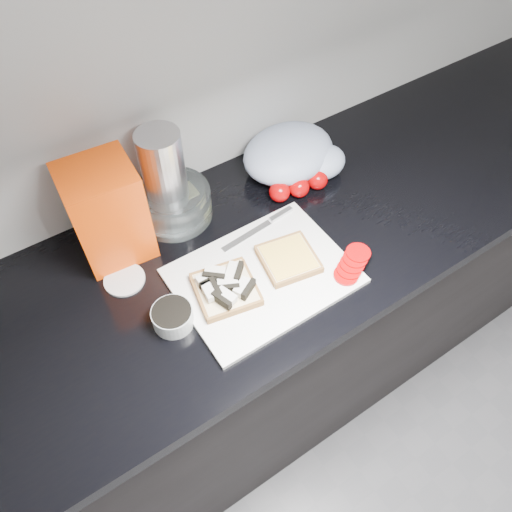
{
  "coord_description": "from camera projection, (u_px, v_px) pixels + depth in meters",
  "views": [
    {
      "loc": [
        -0.38,
        0.54,
        1.85
      ],
      "look_at": [
        0.01,
        1.13,
        0.95
      ],
      "focal_mm": 35.0,
      "sensor_mm": 36.0,
      "label": 1
    }
  ],
  "objects": [
    {
      "name": "base_cabinet",
      "position": [
        242.0,
        344.0,
        1.59
      ],
      "size": [
        3.5,
        0.6,
        0.86
      ],
      "primitive_type": "cube",
      "color": "black",
      "rests_on": "ground"
    },
    {
      "name": "countertop",
      "position": [
        238.0,
        258.0,
        1.23
      ],
      "size": [
        3.5,
        0.64,
        0.04
      ],
      "primitive_type": "cube",
      "color": "black",
      "rests_on": "base_cabinet"
    },
    {
      "name": "cutting_board",
      "position": [
        263.0,
        276.0,
        1.17
      ],
      "size": [
        0.4,
        0.3,
        0.01
      ],
      "primitive_type": "cube",
      "color": "white",
      "rests_on": "countertop"
    },
    {
      "name": "bread_left",
      "position": [
        225.0,
        288.0,
        1.12
      ],
      "size": [
        0.16,
        0.16,
        0.04
      ],
      "rotation": [
        0.0,
        0.0,
        -0.2
      ],
      "color": "beige",
      "rests_on": "cutting_board"
    },
    {
      "name": "bread_right",
      "position": [
        288.0,
        259.0,
        1.18
      ],
      "size": [
        0.15,
        0.15,
        0.02
      ],
      "rotation": [
        0.0,
        0.0,
        -0.18
      ],
      "color": "beige",
      "rests_on": "cutting_board"
    },
    {
      "name": "tomato_slices",
      "position": [
        352.0,
        264.0,
        1.17
      ],
      "size": [
        0.13,
        0.1,
        0.03
      ],
      "rotation": [
        0.0,
        0.0,
        -0.03
      ],
      "color": "#A10305",
      "rests_on": "cutting_board"
    },
    {
      "name": "knife",
      "position": [
        267.0,
        223.0,
        1.26
      ],
      "size": [
        0.22,
        0.04,
        0.01
      ],
      "rotation": [
        0.0,
        0.0,
        0.09
      ],
      "color": "#BABABF",
      "rests_on": "cutting_board"
    },
    {
      "name": "seed_tub",
      "position": [
        173.0,
        316.0,
        1.08
      ],
      "size": [
        0.09,
        0.09,
        0.05
      ],
      "color": "#AFB5B4",
      "rests_on": "countertop"
    },
    {
      "name": "tub_lid",
      "position": [
        124.0,
        280.0,
        1.16
      ],
      "size": [
        0.1,
        0.1,
        0.01
      ],
      "primitive_type": "cylinder",
      "rotation": [
        0.0,
        0.0,
        -0.04
      ],
      "color": "silver",
      "rests_on": "countertop"
    },
    {
      "name": "glass_bowl",
      "position": [
        173.0,
        204.0,
        1.26
      ],
      "size": [
        0.19,
        0.19,
        0.08
      ],
      "rotation": [
        0.0,
        0.0,
        -0.36
      ],
      "color": "silver",
      "rests_on": "countertop"
    },
    {
      "name": "bread_bag",
      "position": [
        107.0,
        213.0,
        1.13
      ],
      "size": [
        0.17,
        0.16,
        0.25
      ],
      "primitive_type": "cube",
      "rotation": [
        0.0,
        0.0,
        -0.08
      ],
      "color": "#DF4403",
      "rests_on": "countertop"
    },
    {
      "name": "steel_canister",
      "position": [
        165.0,
        177.0,
        1.2
      ],
      "size": [
        0.11,
        0.11,
        0.25
      ],
      "primitive_type": "cylinder",
      "color": "silver",
      "rests_on": "countertop"
    },
    {
      "name": "grocery_bag",
      "position": [
        293.0,
        154.0,
        1.36
      ],
      "size": [
        0.29,
        0.25,
        0.12
      ],
      "rotation": [
        0.0,
        0.0,
        0.1
      ],
      "color": "#A4AFCA",
      "rests_on": "countertop"
    },
    {
      "name": "whole_tomatoes",
      "position": [
        299.0,
        186.0,
        1.32
      ],
      "size": [
        0.17,
        0.07,
        0.06
      ],
      "rotation": [
        0.0,
        0.0,
        0.27
      ],
      "color": "#A10305",
      "rests_on": "countertop"
    }
  ]
}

